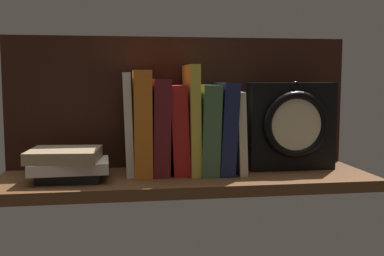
{
  "coord_description": "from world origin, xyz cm",
  "views": [
    {
      "loc": [
        -14.71,
        -104.02,
        22.11
      ],
      "look_at": [
        1.61,
        3.32,
        10.54
      ],
      "focal_mm": 43.27,
      "sensor_mm": 36.0,
      "label": 1
    }
  ],
  "objects": [
    {
      "name": "back_panel",
      "position": [
        0.0,
        11.98,
        16.22
      ],
      "size": [
        85.53,
        1.2,
        32.45
      ],
      "primitive_type": "cube",
      "color": "black",
      "rests_on": "ground_plane"
    },
    {
      "name": "book_red_requiem",
      "position": [
        -1.82,
        3.32,
        10.3
      ],
      "size": [
        4.63,
        12.08,
        20.75
      ],
      "primitive_type": "cube",
      "rotation": [
        0.0,
        -0.04,
        0.0
      ],
      "color": "red",
      "rests_on": "ground_plane"
    },
    {
      "name": "book_cream_twain",
      "position": [
        12.09,
        3.32,
        9.56
      ],
      "size": [
        2.62,
        15.12,
        19.17
      ],
      "primitive_type": "cube",
      "rotation": [
        0.0,
        -0.04,
        0.0
      ],
      "color": "beige",
      "rests_on": "ground_plane"
    },
    {
      "name": "framed_clock",
      "position": [
        26.11,
        2.87,
        10.74
      ],
      "size": [
        21.19,
        6.82,
        21.54
      ],
      "color": "black",
      "rests_on": "ground_plane"
    },
    {
      "name": "book_navy_bierce",
      "position": [
        9.13,
        3.32,
        10.64
      ],
      "size": [
        4.55,
        16.12,
        21.43
      ],
      "primitive_type": "cube",
      "rotation": [
        0.0,
        0.05,
        0.0
      ],
      "color": "#192147",
      "rests_on": "ground_plane"
    },
    {
      "name": "book_orange_pandolfini",
      "position": [
        -10.15,
        3.32,
        12.02
      ],
      "size": [
        4.11,
        14.29,
        24.06
      ],
      "primitive_type": "cube",
      "rotation": [
        0.0,
        0.0,
        0.0
      ],
      "color": "orange",
      "rests_on": "ground_plane"
    },
    {
      "name": "book_white_catcher",
      "position": [
        -13.33,
        3.32,
        11.77
      ],
      "size": [
        2.39,
        12.13,
        23.58
      ],
      "primitive_type": "cube",
      "rotation": [
        0.0,
        -0.03,
        0.0
      ],
      "color": "silver",
      "rests_on": "ground_plane"
    },
    {
      "name": "book_maroon_dawkins",
      "position": [
        -5.92,
        3.32,
        11.04
      ],
      "size": [
        4.26,
        13.5,
        22.16
      ],
      "primitive_type": "cube",
      "rotation": [
        0.0,
        0.02,
        0.0
      ],
      "color": "maroon",
      "rests_on": "ground_plane"
    },
    {
      "name": "book_stack_side",
      "position": [
        -26.57,
        -1.57,
        3.67
      ],
      "size": [
        17.6,
        14.27,
        6.88
      ],
      "color": "black",
      "rests_on": "ground_plane"
    },
    {
      "name": "book_yellow_seinlanguage",
      "position": [
        1.51,
        3.32,
        12.66
      ],
      "size": [
        2.6,
        14.39,
        25.36
      ],
      "primitive_type": "cube",
      "rotation": [
        0.0,
        -0.01,
        0.0
      ],
      "color": "gold",
      "rests_on": "ground_plane"
    },
    {
      "name": "book_green_romantic",
      "position": [
        5.02,
        3.32,
        10.36
      ],
      "size": [
        4.73,
        15.55,
        20.83
      ],
      "primitive_type": "cube",
      "rotation": [
        0.0,
        0.03,
        0.0
      ],
      "color": "#476B44",
      "rests_on": "ground_plane"
    },
    {
      "name": "ground_plane",
      "position": [
        0.0,
        0.0,
        -1.25
      ],
      "size": [
        85.53,
        25.16,
        2.5
      ],
      "primitive_type": "cube",
      "color": "brown"
    }
  ]
}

